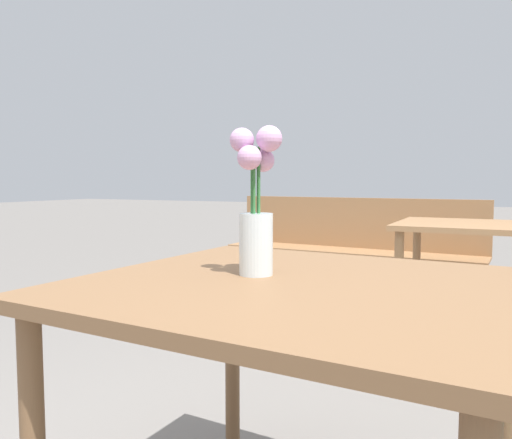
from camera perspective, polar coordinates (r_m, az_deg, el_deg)
The scene contains 4 objects.
table_front at distance 1.18m, azimuth 4.75°, elevation -11.56°, with size 1.03×0.97×0.75m.
flower_vase at distance 1.21m, azimuth 0.02°, elevation 0.84°, with size 0.13×0.13×0.36m.
bench_near at distance 4.00m, azimuth 10.93°, elevation -2.91°, with size 2.01×0.49×0.85m.
table_back at distance 3.09m, azimuth 22.57°, elevation -2.78°, with size 0.73×0.75×0.74m.
Camera 1 is at (0.40, -1.07, 0.98)m, focal length 35.00 mm.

